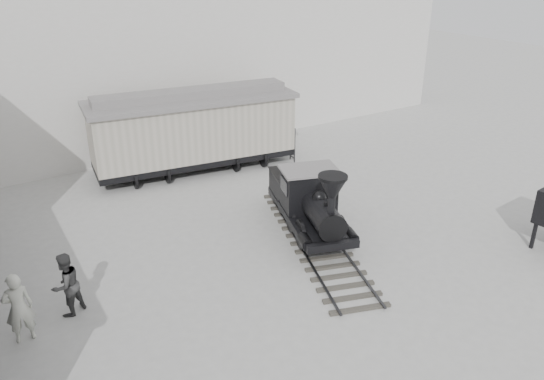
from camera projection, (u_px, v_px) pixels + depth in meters
ground at (363, 296)px, 15.01m from camera, size 90.00×90.00×0.00m
north_wall at (153, 32)px, 24.26m from camera, size 34.00×2.51×11.00m
locomotive at (311, 206)px, 17.94m from camera, size 4.25×8.26×2.87m
boxcar at (193, 129)px, 22.98m from camera, size 9.19×3.93×3.65m
visitor_a at (18, 308)px, 12.95m from camera, size 0.72×0.49×1.92m
visitor_b at (66, 285)px, 13.96m from camera, size 1.10×1.02×1.80m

